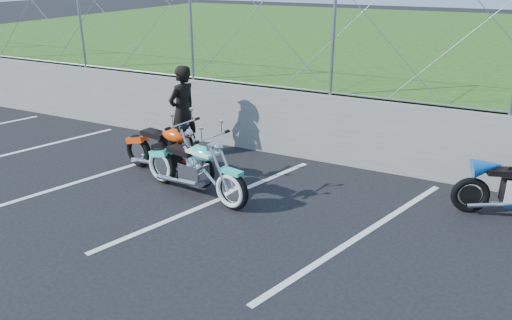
% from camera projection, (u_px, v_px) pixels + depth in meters
% --- Properties ---
extents(ground, '(90.00, 90.00, 0.00)m').
position_uv_depth(ground, '(180.00, 228.00, 7.17)').
color(ground, black).
rests_on(ground, ground).
extents(retaining_wall, '(30.00, 0.22, 1.30)m').
position_uv_depth(retaining_wall, '(280.00, 122.00, 9.85)').
color(retaining_wall, slate).
rests_on(retaining_wall, ground).
extents(grass_field, '(30.00, 20.00, 1.30)m').
position_uv_depth(grass_field, '(391.00, 50.00, 18.19)').
color(grass_field, '#275115').
rests_on(grass_field, ground).
extents(chain_link_fence, '(28.00, 0.03, 2.00)m').
position_uv_depth(chain_link_fence, '(282.00, 36.00, 9.26)').
color(chain_link_fence, gray).
rests_on(chain_link_fence, retaining_wall).
extents(parking_lines, '(18.29, 4.31, 0.01)m').
position_uv_depth(parking_lines, '(285.00, 216.00, 7.51)').
color(parking_lines, silver).
rests_on(parking_lines, ground).
extents(cruiser_turquoise, '(2.22, 0.74, 1.12)m').
position_uv_depth(cruiser_turquoise, '(196.00, 171.00, 8.02)').
color(cruiser_turquoise, black).
rests_on(cruiser_turquoise, ground).
extents(naked_orange, '(2.15, 0.73, 1.08)m').
position_uv_depth(naked_orange, '(168.00, 153.00, 8.76)').
color(naked_orange, black).
rests_on(naked_orange, ground).
extents(person_standing, '(0.54, 0.72, 1.78)m').
position_uv_depth(person_standing, '(183.00, 111.00, 9.65)').
color(person_standing, black).
rests_on(person_standing, ground).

